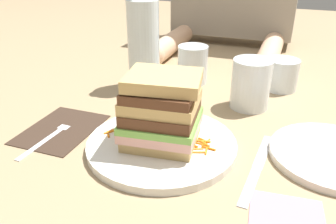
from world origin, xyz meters
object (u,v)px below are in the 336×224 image
(main_plate, at_px, (162,144))
(water_bottle, at_px, (143,38))
(juice_glass, at_px, (250,87))
(napkin_pink, at_px, (287,216))
(empty_tumbler_0, at_px, (193,64))
(empty_tumbler_1, at_px, (282,74))
(napkin_dark, at_px, (61,129))
(sandwich, at_px, (162,110))
(knife, at_px, (257,169))
(fork, at_px, (53,133))
(side_plate, at_px, (334,156))

(main_plate, xyz_separation_m, water_bottle, (-0.14, 0.25, 0.11))
(juice_glass, bearing_deg, napkin_pink, -72.71)
(empty_tumbler_0, bearing_deg, water_bottle, -147.42)
(empty_tumbler_1, bearing_deg, juice_glass, -113.42)
(napkin_dark, distance_m, juice_glass, 0.38)
(empty_tumbler_0, distance_m, empty_tumbler_1, 0.21)
(water_bottle, relative_size, empty_tumbler_0, 2.89)
(juice_glass, bearing_deg, sandwich, -117.41)
(water_bottle, bearing_deg, napkin_dark, -102.48)
(main_plate, height_order, knife, main_plate)
(fork, xyz_separation_m, empty_tumbler_0, (0.16, 0.34, 0.04))
(knife, distance_m, empty_tumbler_1, 0.35)
(juice_glass, height_order, empty_tumbler_1, juice_glass)
(knife, bearing_deg, sandwich, 177.63)
(empty_tumbler_1, bearing_deg, empty_tumbler_0, -171.69)
(main_plate, relative_size, fork, 1.51)
(main_plate, height_order, sandwich, sandwich)
(napkin_dark, bearing_deg, sandwich, 2.63)
(knife, relative_size, side_plate, 1.00)
(juice_glass, distance_m, water_bottle, 0.26)
(side_plate, bearing_deg, knife, -147.01)
(main_plate, height_order, empty_tumbler_0, empty_tumbler_0)
(knife, xyz_separation_m, side_plate, (0.11, 0.07, 0.00))
(napkin_dark, distance_m, fork, 0.02)
(empty_tumbler_0, xyz_separation_m, empty_tumbler_1, (0.21, 0.03, -0.01))
(knife, height_order, empty_tumbler_0, empty_tumbler_0)
(empty_tumbler_0, bearing_deg, napkin_dark, -116.17)
(fork, relative_size, napkin_pink, 1.79)
(fork, height_order, water_bottle, water_bottle)
(sandwich, relative_size, empty_tumbler_1, 1.78)
(empty_tumbler_1, bearing_deg, side_plate, -69.14)
(fork, xyz_separation_m, juice_glass, (0.31, 0.25, 0.04))
(side_plate, height_order, napkin_pink, side_plate)
(sandwich, xyz_separation_m, empty_tumbler_0, (-0.04, 0.31, -0.03))
(napkin_dark, xyz_separation_m, fork, (-0.00, -0.02, 0.00))
(empty_tumbler_0, bearing_deg, sandwich, -82.31)
(knife, bearing_deg, main_plate, 177.93)
(main_plate, relative_size, water_bottle, 0.95)
(fork, bearing_deg, side_plate, 11.71)
(juice_glass, bearing_deg, main_plate, -117.40)
(sandwich, bearing_deg, knife, -2.37)
(empty_tumbler_0, relative_size, side_plate, 0.45)
(napkin_pink, bearing_deg, juice_glass, 107.29)
(water_bottle, height_order, empty_tumbler_0, water_bottle)
(knife, distance_m, water_bottle, 0.41)
(knife, bearing_deg, napkin_dark, -179.59)
(main_plate, bearing_deg, juice_glass, 62.60)
(napkin_dark, distance_m, napkin_pink, 0.41)
(knife, height_order, empty_tumbler_1, empty_tumbler_1)
(napkin_dark, xyz_separation_m, empty_tumbler_1, (0.36, 0.35, 0.03))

